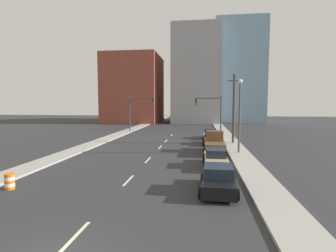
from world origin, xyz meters
TOP-DOWN VIEW (x-y plane):
  - sidewalk_left at (-8.60, 46.37)m, footprint 2.19×92.75m
  - sidewalk_right at (8.60, 46.37)m, footprint 2.19×92.75m
  - lane_stripe_at_2m at (0.00, 2.00)m, footprint 0.16×2.40m
  - lane_stripe_at_9m at (0.00, 9.38)m, footprint 0.16×2.40m
  - lane_stripe_at_16m at (0.00, 15.73)m, footprint 0.16×2.40m
  - lane_stripe_at_23m at (0.00, 22.73)m, footprint 0.16×2.40m
  - lane_stripe_at_28m at (0.00, 27.89)m, footprint 0.16×2.40m
  - lane_stripe_at_35m at (0.00, 34.54)m, footprint 0.16×2.40m
  - building_brick_left at (-13.53, 62.75)m, footprint 14.00×16.00m
  - building_office_center at (3.14, 66.75)m, footprint 12.00×20.00m
  - building_glass_right at (14.52, 70.75)m, footprint 13.00×20.00m
  - traffic_signal_left at (-7.07, 39.73)m, footprint 4.69×0.35m
  - traffic_signal_right at (6.85, 39.73)m, footprint 4.69×0.35m
  - utility_pole_right_mid at (8.78, 26.51)m, footprint 1.60×0.32m
  - traffic_barrel at (-6.53, 6.73)m, footprint 0.56×0.56m
  - street_lamp at (8.56, 19.77)m, footprint 0.44×0.44m
  - sedan_black at (5.79, 7.96)m, footprint 2.28×4.34m
  - sedan_tan at (5.95, 14.05)m, footprint 2.09×4.65m
  - pickup_truck_brown at (6.15, 20.14)m, footprint 2.35×5.40m
  - sedan_maroon at (5.97, 25.88)m, footprint 2.12×4.34m
  - sedan_white at (6.08, 31.27)m, footprint 2.35×4.38m

SIDE VIEW (x-z plane):
  - lane_stripe_at_2m at x=0.00m, z-range 0.00..0.01m
  - lane_stripe_at_9m at x=0.00m, z-range 0.00..0.01m
  - lane_stripe_at_16m at x=0.00m, z-range 0.00..0.01m
  - lane_stripe_at_23m at x=0.00m, z-range 0.00..0.01m
  - lane_stripe_at_28m at x=0.00m, z-range 0.00..0.01m
  - lane_stripe_at_35m at x=0.00m, z-range 0.00..0.01m
  - sidewalk_left at x=-8.60m, z-range 0.00..0.16m
  - sidewalk_right at x=8.60m, z-range 0.00..0.16m
  - traffic_barrel at x=-6.53m, z-range 0.00..0.95m
  - sedan_maroon at x=5.97m, z-range -0.05..1.34m
  - sedan_tan at x=5.95m, z-range -0.07..1.39m
  - sedan_white at x=6.08m, z-range -0.06..1.39m
  - sedan_black at x=5.79m, z-range -0.07..1.45m
  - pickup_truck_brown at x=6.15m, z-range -0.21..2.01m
  - traffic_signal_left at x=-7.07m, z-range 0.97..7.38m
  - traffic_signal_right at x=6.85m, z-range 0.97..7.38m
  - street_lamp at x=8.56m, z-range 0.65..8.16m
  - utility_pole_right_mid at x=8.78m, z-range 0.12..8.84m
  - building_brick_left at x=-13.53m, z-range 0.00..17.81m
  - building_office_center at x=3.14m, z-range 0.00..24.76m
  - building_glass_right at x=14.52m, z-range 0.00..26.93m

